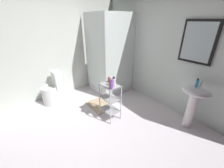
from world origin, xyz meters
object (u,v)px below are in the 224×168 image
Objects in this scene: hand_soap_bottle at (197,83)px; bath_mat at (99,105)px; pedestal_sink at (194,100)px; shower_stall at (109,75)px; lotion_bottle_white at (114,82)px; rinse_cup at (110,80)px; conditioner_bottle_purple at (111,84)px; storage_cart at (110,99)px; toilet at (52,91)px.

bath_mat is at bearing -147.76° from hand_soap_bottle.
shower_stall is at bearing -171.68° from pedestal_sink.
rinse_cup is (-0.19, 0.05, -0.03)m from lotion_bottle_white.
shower_stall is at bearing 145.10° from conditioner_bottle_purple.
pedestal_sink is at bearing 43.75° from lotion_bottle_white.
bath_mat is at bearing 176.00° from storage_cart.
conditioner_bottle_purple is (-0.93, -1.10, -0.04)m from hand_soap_bottle.
conditioner_bottle_purple is 0.37× the size of bath_mat.
lotion_bottle_white is 0.19m from rinse_cup.
pedestal_sink is 1.94m from bath_mat.
shower_stall is at bearing 126.61° from bath_mat.
storage_cart is at bearing -34.71° from rinse_cup.
rinse_cup reaches higher than toilet.
rinse_cup is (-0.10, 0.07, 0.35)m from storage_cart.
pedestal_sink is 1.07× the size of toilet.
bath_mat is (-1.59, -0.96, -0.57)m from pedestal_sink.
storage_cart is 3.35× the size of conditioner_bottle_purple.
conditioner_bottle_purple reaches higher than toilet.
pedestal_sink is at bearing 36.35° from toilet.
hand_soap_bottle is (1.07, 1.02, 0.44)m from storage_cart.
storage_cart is at bearing -136.58° from hand_soap_bottle.
hand_soap_bottle is (-0.03, 0.02, 0.30)m from pedestal_sink.
pedestal_sink is at bearing 31.30° from bath_mat.
shower_stall is 2.63× the size of toilet.
rinse_cup reaches higher than storage_cart.
storage_cart is at bearing 149.25° from conditioner_bottle_purple.
shower_stall is at bearing 147.67° from lotion_bottle_white.
conditioner_bottle_purple is at bearing -30.75° from storage_cart.
hand_soap_bottle is 1.51× the size of rinse_cup.
hand_soap_bottle is (2.05, 0.32, 0.41)m from shower_stall.
conditioner_bottle_purple is 2.21× the size of rinse_cup.
conditioner_bottle_purple is at bearing -10.62° from bath_mat.
storage_cart is at bearing -164.10° from lotion_bottle_white.
pedestal_sink reaches higher than toilet.
pedestal_sink is at bearing 42.17° from storage_cart.
rinse_cup is (0.87, -0.62, 0.33)m from shower_stall.
conditioner_bottle_purple reaches higher than lotion_bottle_white.
shower_stall is 0.94m from bath_mat.
toilet is 1.16m from bath_mat.
bath_mat is at bearing -53.39° from shower_stall.
conditioner_bottle_purple is (1.11, -0.78, 0.38)m from shower_stall.
rinse_cup is at bearing -35.55° from shower_stall.
hand_soap_bottle is at bearing 32.24° from bath_mat.
shower_stall is 9.06× the size of conditioner_bottle_purple.
hand_soap_bottle is at bearing 147.05° from pedestal_sink.
pedestal_sink is 1.53m from rinse_cup.
lotion_bottle_white is at bearing 117.33° from conditioner_bottle_purple.
conditioner_bottle_purple is at bearing -34.90° from shower_stall.
storage_cart is 0.39m from lotion_bottle_white.
lotion_bottle_white is 0.31× the size of bath_mat.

